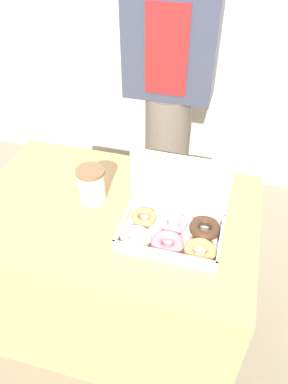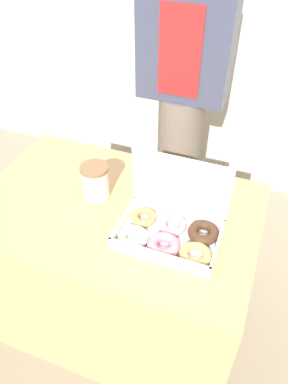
# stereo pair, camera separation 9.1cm
# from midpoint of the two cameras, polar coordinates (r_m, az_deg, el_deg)

# --- Properties ---
(ground_plane) EXTENTS (14.00, 14.00, 0.00)m
(ground_plane) POSITION_cam_midpoint_polar(r_m,az_deg,el_deg) (1.95, -4.88, -18.24)
(ground_plane) COLOR gray
(table) EXTENTS (1.05, 0.68, 0.72)m
(table) POSITION_cam_midpoint_polar(r_m,az_deg,el_deg) (1.65, -5.60, -11.85)
(table) COLOR tan
(table) RESTS_ON ground_plane
(donut_box) EXTENTS (0.35, 0.25, 0.27)m
(donut_box) POSITION_cam_midpoint_polar(r_m,az_deg,el_deg) (1.25, 2.41, -5.46)
(donut_box) COLOR white
(donut_box) RESTS_ON table
(coffee_cup) EXTENTS (0.10, 0.10, 0.13)m
(coffee_cup) POSITION_cam_midpoint_polar(r_m,az_deg,el_deg) (1.39, -9.84, 1.08)
(coffee_cup) COLOR silver
(coffee_cup) RESTS_ON table
(person_customer) EXTENTS (0.39, 0.22, 1.68)m
(person_customer) POSITION_cam_midpoint_polar(r_m,az_deg,el_deg) (1.73, 2.31, 15.99)
(person_customer) COLOR #665B51
(person_customer) RESTS_ON ground_plane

